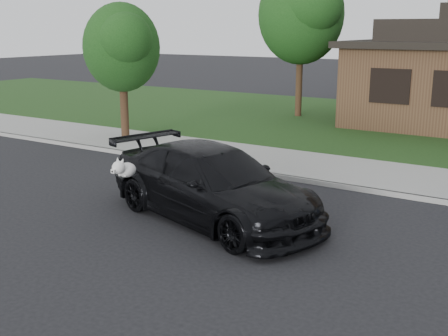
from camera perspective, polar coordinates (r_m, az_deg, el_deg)
The scene contains 7 objects.
ground at distance 11.64m, azimuth 0.49°, elevation -5.32°, with size 120.00×120.00×0.00m, color black.
sidewalk at distance 15.92m, azimuth 10.03°, elevation 0.01°, with size 60.00×3.00×0.12m, color gray.
curb at distance 14.58m, azimuth 7.77°, elevation -1.20°, with size 60.00×0.12×0.12m, color gray.
lawn at distance 23.38m, azimuth 17.58°, elevation 4.04°, with size 60.00×13.00×0.13m, color #193814.
sedan at distance 11.48m, azimuth -1.14°, elevation -1.63°, with size 5.59×3.49×1.51m.
tree_0 at distance 24.41m, azimuth 8.09°, elevation 15.36°, with size 3.78×3.60×6.34m.
tree_2 at distance 19.55m, azimuth -10.28°, elevation 12.09°, with size 2.73×2.60×4.59m.
Camera 1 is at (5.78, -9.33, 3.86)m, focal length 45.00 mm.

